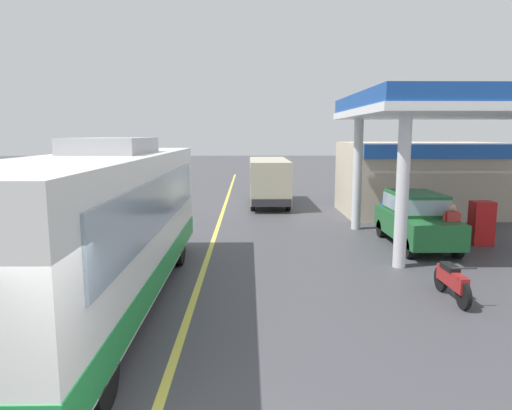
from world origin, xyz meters
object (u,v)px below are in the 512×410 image
car_at_pump (416,217)px  minibus_opposing_lane (269,178)px  pedestrian_near_pump (389,211)px  motorcycle_parked_forecourt (452,281)px  pedestrian_by_shop (451,227)px  coach_bus_main (103,230)px

car_at_pump → minibus_opposing_lane: size_ratio=0.69×
car_at_pump → pedestrian_near_pump: bearing=105.5°
motorcycle_parked_forecourt → pedestrian_near_pump: pedestrian_near_pump is taller
pedestrian_near_pump → pedestrian_by_shop: size_ratio=1.00×
pedestrian_near_pump → pedestrian_by_shop: 3.17m
coach_bus_main → pedestrian_near_pump: 10.98m
minibus_opposing_lane → car_at_pump: bearing=-64.3°
minibus_opposing_lane → pedestrian_by_shop: (5.16, -10.92, -0.54)m
car_at_pump → minibus_opposing_lane: bearing=115.7°
car_at_pump → pedestrian_near_pump: size_ratio=2.53×
minibus_opposing_lane → pedestrian_by_shop: bearing=-64.7°
motorcycle_parked_forecourt → car_at_pump: bearing=79.0°
coach_bus_main → pedestrian_by_shop: 10.28m
car_at_pump → pedestrian_by_shop: size_ratio=2.53×
motorcycle_parked_forecourt → pedestrian_by_shop: pedestrian_by_shop is taller
pedestrian_by_shop → car_at_pump: bearing=112.5°
motorcycle_parked_forecourt → pedestrian_by_shop: (1.59, 3.75, 0.49)m
motorcycle_parked_forecourt → pedestrian_by_shop: bearing=67.0°
motorcycle_parked_forecourt → coach_bus_main: bearing=-177.8°
coach_bus_main → motorcycle_parked_forecourt: 7.92m
minibus_opposing_lane → coach_bus_main: bearing=-105.8°
coach_bus_main → minibus_opposing_lane: size_ratio=1.80×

